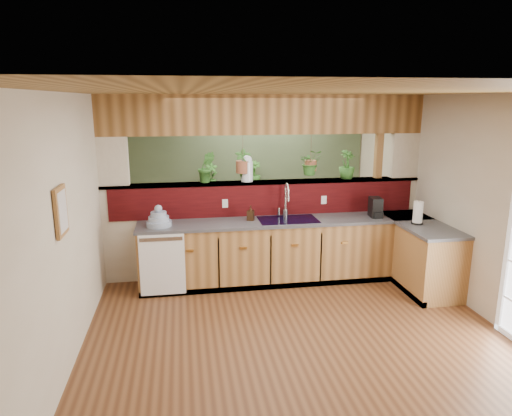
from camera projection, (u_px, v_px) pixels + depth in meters
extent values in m
cube|color=brown|center=(285.00, 311.00, 5.58)|extent=(4.60, 7.00, 0.01)
cube|color=brown|center=(289.00, 93.00, 4.98)|extent=(4.60, 7.00, 0.01)
cube|color=beige|center=(245.00, 166.00, 8.64)|extent=(4.60, 0.02, 2.60)
cube|color=beige|center=(475.00, 398.00, 1.92)|extent=(4.60, 0.02, 2.60)
cube|color=beige|center=(79.00, 216.00, 4.92)|extent=(0.02, 7.00, 2.60)
cube|color=beige|center=(468.00, 201.00, 5.65)|extent=(0.02, 7.00, 2.60)
cube|color=beige|center=(265.00, 229.00, 6.72)|extent=(4.60, 0.15, 1.35)
cube|color=#3D070A|center=(267.00, 200.00, 6.54)|extent=(4.40, 0.02, 0.45)
cube|color=brown|center=(266.00, 182.00, 6.56)|extent=(4.60, 0.21, 0.04)
cube|color=brown|center=(266.00, 115.00, 6.34)|extent=(4.60, 0.15, 0.55)
cube|color=beige|center=(113.00, 163.00, 6.16)|extent=(0.40, 0.15, 0.70)
cube|color=beige|center=(404.00, 157.00, 6.82)|extent=(0.40, 0.15, 0.70)
cube|color=brown|center=(377.00, 184.00, 6.85)|extent=(0.10, 0.10, 2.60)
cube|color=brown|center=(266.00, 182.00, 6.56)|extent=(4.60, 0.21, 0.04)
cube|color=brown|center=(266.00, 115.00, 6.34)|extent=(4.60, 0.15, 0.55)
cube|color=#495C3E|center=(245.00, 166.00, 8.62)|extent=(4.55, 0.02, 2.55)
cube|color=olive|center=(287.00, 252.00, 6.46)|extent=(4.10, 0.60, 0.86)
cube|color=#424247|center=(288.00, 221.00, 6.36)|extent=(4.14, 0.64, 0.04)
cube|color=olive|center=(418.00, 255.00, 6.32)|extent=(0.60, 1.48, 0.86)
cube|color=#424247|center=(420.00, 224.00, 6.21)|extent=(0.64, 1.52, 0.04)
cube|color=olive|center=(403.00, 245.00, 6.74)|extent=(0.60, 0.60, 0.86)
cube|color=#424247|center=(405.00, 216.00, 6.63)|extent=(0.64, 0.64, 0.04)
cube|color=black|center=(291.00, 285.00, 6.29)|extent=(4.10, 0.06, 0.08)
cube|color=black|center=(397.00, 283.00, 6.36)|extent=(0.06, 1.48, 0.08)
cube|color=white|center=(162.00, 265.00, 5.88)|extent=(0.58, 0.02, 0.82)
cube|color=#B7B7B2|center=(161.00, 239.00, 5.79)|extent=(0.54, 0.01, 0.05)
cube|color=black|center=(288.00, 221.00, 6.36)|extent=(0.82, 0.50, 0.03)
cube|color=black|center=(275.00, 227.00, 6.34)|extent=(0.34, 0.40, 0.16)
cube|color=black|center=(301.00, 226.00, 6.40)|extent=(0.34, 0.40, 0.16)
cube|color=olive|center=(61.00, 211.00, 4.10)|extent=(0.03, 0.35, 0.45)
cube|color=silver|center=(63.00, 211.00, 4.10)|extent=(0.01, 0.27, 0.37)
cylinder|color=#B7B7B2|center=(285.00, 213.00, 6.53)|extent=(0.07, 0.07, 0.11)
cylinder|color=#B7B7B2|center=(285.00, 200.00, 6.49)|extent=(0.03, 0.03, 0.30)
torus|color=#B7B7B2|center=(287.00, 190.00, 6.38)|extent=(0.22, 0.07, 0.22)
cylinder|color=#B7B7B2|center=(288.00, 197.00, 6.31)|extent=(0.03, 0.03, 0.13)
cylinder|color=#B7B7B2|center=(279.00, 211.00, 6.51)|extent=(0.03, 0.03, 0.11)
cylinder|color=#91A0BB|center=(159.00, 224.00, 6.01)|extent=(0.33, 0.33, 0.07)
cylinder|color=#91A0BB|center=(159.00, 219.00, 6.00)|extent=(0.27, 0.27, 0.06)
cylinder|color=#91A0BB|center=(159.00, 214.00, 5.98)|extent=(0.21, 0.21, 0.06)
sphere|color=#91A0BB|center=(158.00, 209.00, 5.97)|extent=(0.10, 0.10, 0.10)
imported|color=#372214|center=(251.00, 213.00, 6.29)|extent=(0.12, 0.12, 0.21)
cube|color=black|center=(375.00, 207.00, 6.48)|extent=(0.15, 0.24, 0.28)
cube|color=black|center=(377.00, 215.00, 6.42)|extent=(0.13, 0.09, 0.09)
cylinder|color=silver|center=(377.00, 212.00, 6.44)|extent=(0.07, 0.07, 0.07)
cylinder|color=black|center=(417.00, 223.00, 6.13)|extent=(0.15, 0.15, 0.02)
cylinder|color=#B7B7B2|center=(418.00, 212.00, 6.10)|extent=(0.02, 0.02, 0.33)
cylinder|color=white|center=(418.00, 212.00, 6.10)|extent=(0.13, 0.13, 0.28)
cylinder|color=silver|center=(247.00, 172.00, 6.48)|extent=(0.17, 0.17, 0.28)
sphere|color=silver|center=(247.00, 160.00, 6.45)|extent=(0.15, 0.15, 0.15)
imported|color=#2C6121|center=(206.00, 167.00, 6.38)|extent=(0.25, 0.21, 0.44)
imported|color=#2C6121|center=(347.00, 165.00, 6.70)|extent=(0.31, 0.31, 0.42)
cylinder|color=brown|center=(243.00, 149.00, 6.40)|extent=(0.01, 0.01, 0.39)
cylinder|color=brown|center=(243.00, 167.00, 6.46)|extent=(0.20, 0.20, 0.17)
imported|color=#2C6121|center=(243.00, 149.00, 6.40)|extent=(0.25, 0.19, 0.43)
cylinder|color=brown|center=(311.00, 148.00, 6.56)|extent=(0.01, 0.01, 0.39)
cylinder|color=brown|center=(311.00, 165.00, 6.61)|extent=(0.17, 0.17, 0.15)
imported|color=#2C6121|center=(311.00, 150.00, 6.56)|extent=(0.36, 0.32, 0.37)
cube|color=black|center=(239.00, 210.00, 8.57)|extent=(1.47, 0.49, 0.96)
imported|color=#2C6121|center=(212.00, 174.00, 8.32)|extent=(0.26, 0.20, 0.44)
imported|color=#2C6121|center=(254.00, 173.00, 8.45)|extent=(0.25, 0.25, 0.45)
imported|color=#2C6121|center=(287.00, 222.00, 8.29)|extent=(0.79, 0.74, 0.71)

